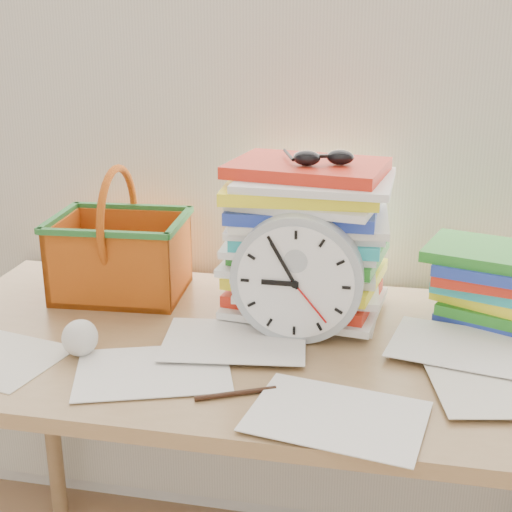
% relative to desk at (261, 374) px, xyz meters
% --- Properties ---
extents(curtain, '(2.40, 0.01, 2.50)m').
position_rel_desk_xyz_m(curtain, '(0.00, 0.38, 0.62)').
color(curtain, silver).
rests_on(curtain, room_shell).
extents(desk, '(1.40, 0.70, 0.75)m').
position_rel_desk_xyz_m(desk, '(0.00, 0.00, 0.00)').
color(desk, olive).
rests_on(desk, ground).
extents(paper_stack, '(0.36, 0.30, 0.33)m').
position_rel_desk_xyz_m(paper_stack, '(0.07, 0.17, 0.24)').
color(paper_stack, white).
rests_on(paper_stack, desk).
extents(clock, '(0.26, 0.05, 0.26)m').
position_rel_desk_xyz_m(clock, '(0.07, 0.02, 0.20)').
color(clock, '#A7AFB6').
rests_on(clock, desk).
extents(sunglasses, '(0.17, 0.16, 0.03)m').
position_rel_desk_xyz_m(sunglasses, '(0.10, 0.15, 0.42)').
color(sunglasses, black).
rests_on(sunglasses, paper_stack).
extents(book_stack, '(0.33, 0.29, 0.16)m').
position_rel_desk_xyz_m(book_stack, '(0.46, 0.19, 0.16)').
color(book_stack, white).
rests_on(book_stack, desk).
extents(basket, '(0.31, 0.25, 0.29)m').
position_rel_desk_xyz_m(basket, '(-0.36, 0.18, 0.22)').
color(basket, '#CD5C14').
rests_on(basket, desk).
extents(crumpled_ball, '(0.07, 0.07, 0.07)m').
position_rel_desk_xyz_m(crumpled_ball, '(-0.33, -0.13, 0.11)').
color(crumpled_ball, white).
rests_on(crumpled_ball, desk).
extents(pen, '(0.13, 0.07, 0.01)m').
position_rel_desk_xyz_m(pen, '(-0.00, -0.22, 0.08)').
color(pen, black).
rests_on(pen, desk).
extents(scattered_papers, '(1.26, 0.42, 0.02)m').
position_rel_desk_xyz_m(scattered_papers, '(0.00, 0.00, 0.08)').
color(scattered_papers, white).
rests_on(scattered_papers, desk).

